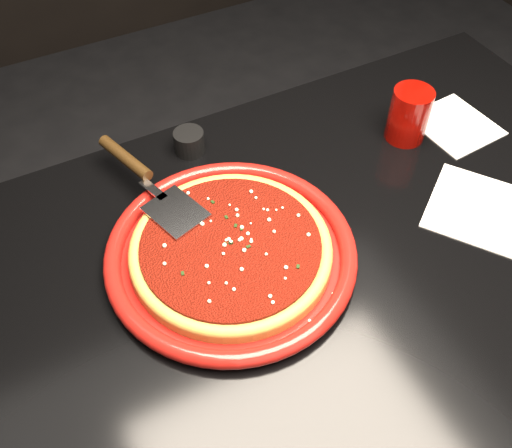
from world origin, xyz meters
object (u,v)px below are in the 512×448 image
at_px(table, 323,354).
at_px(plate, 231,253).
at_px(cup, 409,115).
at_px(ramekin, 189,142).
at_px(pizza_server, 149,181).

relative_size(table, plate, 3.03).
distance_m(cup, ramekin, 0.41).
relative_size(cup, ramekin, 1.85).
distance_m(plate, ramekin, 0.27).
xyz_separation_m(cup, ramekin, (-0.38, 0.15, -0.03)).
distance_m(pizza_server, ramekin, 0.14).
bearing_deg(pizza_server, plate, -86.99).
distance_m(plate, cup, 0.44).
xyz_separation_m(table, plate, (-0.17, 0.06, 0.39)).
bearing_deg(ramekin, table, -67.80).
distance_m(table, ramekin, 0.53).
bearing_deg(ramekin, cup, -21.98).
relative_size(plate, ramekin, 7.06).
xyz_separation_m(pizza_server, ramekin, (0.11, 0.09, -0.03)).
distance_m(plate, pizza_server, 0.19).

